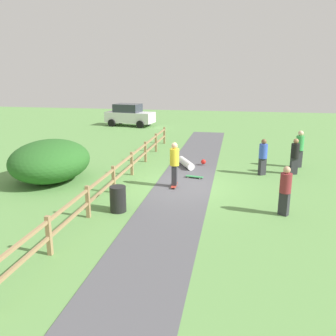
{
  "coord_description": "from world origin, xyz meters",
  "views": [
    {
      "loc": [
        2.08,
        -14.35,
        4.72
      ],
      "look_at": [
        -0.49,
        -0.81,
        1.0
      ],
      "focal_mm": 38.64,
      "sensor_mm": 36.0,
      "label": 1
    }
  ],
  "objects": [
    {
      "name": "ground_plane",
      "position": [
        0.0,
        0.0,
        0.0
      ],
      "size": [
        60.0,
        60.0,
        0.0
      ],
      "primitive_type": "plane",
      "color": "#60934C"
    },
    {
      "name": "asphalt_path",
      "position": [
        0.0,
        0.0,
        0.01
      ],
      "size": [
        2.4,
        28.0,
        0.02
      ],
      "primitive_type": "cube",
      "color": "#515156",
      "rests_on": "ground_plane"
    },
    {
      "name": "wooden_fence",
      "position": [
        -2.6,
        0.0,
        0.67
      ],
      "size": [
        0.12,
        18.12,
        1.1
      ],
      "color": "#997A51",
      "rests_on": "ground_plane"
    },
    {
      "name": "bush_large",
      "position": [
        -5.86,
        -0.24,
        0.91
      ],
      "size": [
        3.32,
        3.98,
        1.82
      ],
      "primitive_type": "ellipsoid",
      "color": "#286023",
      "rests_on": "ground_plane"
    },
    {
      "name": "trash_bin",
      "position": [
        -1.8,
        -3.16,
        0.45
      ],
      "size": [
        0.56,
        0.56,
        0.9
      ],
      "primitive_type": "cylinder",
      "color": "black",
      "rests_on": "ground_plane"
    },
    {
      "name": "skater_riding",
      "position": [
        -0.35,
        -0.14,
        1.07
      ],
      "size": [
        0.39,
        0.81,
        1.88
      ],
      "color": "#B23326",
      "rests_on": "asphalt_path"
    },
    {
      "name": "skater_fallen",
      "position": [
        -0.27,
        3.25,
        0.2
      ],
      "size": [
        1.51,
        1.64,
        0.36
      ],
      "color": "white",
      "rests_on": "asphalt_path"
    },
    {
      "name": "skateboard_loose",
      "position": [
        0.34,
        1.26,
        0.09
      ],
      "size": [
        0.82,
        0.35,
        0.08
      ],
      "color": "#338C4C",
      "rests_on": "asphalt_path"
    },
    {
      "name": "bystander_black",
      "position": [
        4.83,
        2.84,
        0.94
      ],
      "size": [
        0.48,
        0.48,
        1.7
      ],
      "color": "#2D2D33",
      "rests_on": "ground_plane"
    },
    {
      "name": "bystander_blue",
      "position": [
        3.37,
        2.45,
        0.94
      ],
      "size": [
        0.53,
        0.53,
        1.7
      ],
      "color": "#2D2D33",
      "rests_on": "ground_plane"
    },
    {
      "name": "bystander_green",
      "position": [
        5.24,
        4.19,
        1.04
      ],
      "size": [
        0.51,
        0.51,
        1.87
      ],
      "color": "#2D2D33",
      "rests_on": "ground_plane"
    },
    {
      "name": "bystander_maroon",
      "position": [
        3.79,
        -2.43,
        0.94
      ],
      "size": [
        0.52,
        0.52,
        1.7
      ],
      "color": "#2D2D33",
      "rests_on": "ground_plane"
    },
    {
      "name": "parked_car_white",
      "position": [
        -7.18,
        16.26,
        0.96
      ],
      "size": [
        4.41,
        2.49,
        1.92
      ],
      "color": "silver",
      "rests_on": "ground_plane"
    }
  ]
}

